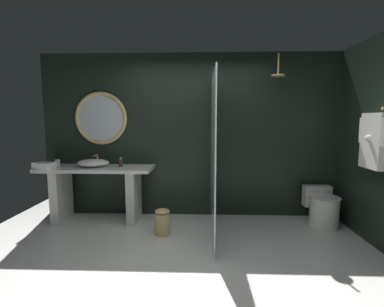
# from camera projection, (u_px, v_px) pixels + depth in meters

# --- Properties ---
(ground_plane) EXTENTS (5.76, 5.76, 0.00)m
(ground_plane) POSITION_uv_depth(u_px,v_px,m) (185.00, 277.00, 2.76)
(ground_plane) COLOR silver
(back_wall_panel) EXTENTS (4.80, 0.10, 2.60)m
(back_wall_panel) POSITION_uv_depth(u_px,v_px,m) (192.00, 136.00, 4.49)
(back_wall_panel) COLOR black
(back_wall_panel) RESTS_ON ground_plane
(vanity_counter) EXTENTS (1.72, 0.59, 0.84)m
(vanity_counter) POSITION_uv_depth(u_px,v_px,m) (97.00, 187.00, 4.27)
(vanity_counter) COLOR silver
(vanity_counter) RESTS_ON ground_plane
(vessel_sink) EXTENTS (0.49, 0.40, 0.17)m
(vessel_sink) POSITION_uv_depth(u_px,v_px,m) (93.00, 163.00, 4.25)
(vessel_sink) COLOR white
(vessel_sink) RESTS_ON vanity_counter
(tumbler_cup) EXTENTS (0.08, 0.08, 0.11)m
(tumbler_cup) POSITION_uv_depth(u_px,v_px,m) (57.00, 163.00, 4.26)
(tumbler_cup) COLOR silver
(tumbler_cup) RESTS_ON vanity_counter
(soap_dispenser) EXTENTS (0.06, 0.06, 0.15)m
(soap_dispenser) POSITION_uv_depth(u_px,v_px,m) (121.00, 163.00, 4.23)
(soap_dispenser) COLOR #3D3323
(soap_dispenser) RESTS_ON vanity_counter
(round_wall_mirror) EXTENTS (0.84, 0.06, 0.84)m
(round_wall_mirror) POSITION_uv_depth(u_px,v_px,m) (101.00, 118.00, 4.42)
(round_wall_mirror) COLOR tan
(shower_glass_panel) EXTENTS (0.02, 1.51, 2.15)m
(shower_glass_panel) POSITION_uv_depth(u_px,v_px,m) (213.00, 156.00, 3.70)
(shower_glass_panel) COLOR silver
(shower_glass_panel) RESTS_ON ground_plane
(rain_shower_head) EXTENTS (0.18, 0.18, 0.32)m
(rain_shower_head) POSITION_uv_depth(u_px,v_px,m) (278.00, 73.00, 3.96)
(rain_shower_head) COLOR tan
(hanging_bathrobe) EXTENTS (0.20, 0.55, 0.73)m
(hanging_bathrobe) POSITION_uv_depth(u_px,v_px,m) (374.00, 139.00, 3.27)
(hanging_bathrobe) COLOR tan
(toilet) EXTENTS (0.42, 0.59, 0.54)m
(toilet) POSITION_uv_depth(u_px,v_px,m) (322.00, 208.00, 4.11)
(toilet) COLOR white
(toilet) RESTS_ON ground_plane
(waste_bin) EXTENTS (0.20, 0.20, 0.36)m
(waste_bin) POSITION_uv_depth(u_px,v_px,m) (163.00, 222.00, 3.77)
(waste_bin) COLOR tan
(waste_bin) RESTS_ON ground_plane
(folded_hand_towel) EXTENTS (0.32, 0.25, 0.09)m
(folded_hand_towel) POSITION_uv_depth(u_px,v_px,m) (44.00, 166.00, 4.06)
(folded_hand_towel) COLOR white
(folded_hand_towel) RESTS_ON vanity_counter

